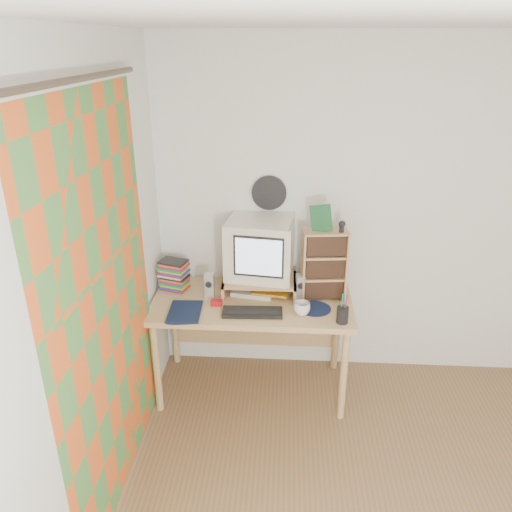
# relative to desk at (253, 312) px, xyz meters

# --- Properties ---
(back_wall) EXTENTS (3.50, 0.00, 3.50)m
(back_wall) POSITION_rel_desk_xyz_m (1.03, 0.31, 0.63)
(back_wall) COLOR silver
(back_wall) RESTS_ON floor
(left_wall) EXTENTS (0.00, 3.50, 3.50)m
(left_wall) POSITION_rel_desk_xyz_m (-0.72, -1.44, 0.63)
(left_wall) COLOR silver
(left_wall) RESTS_ON floor
(curtain) EXTENTS (0.00, 2.20, 2.20)m
(curtain) POSITION_rel_desk_xyz_m (-0.68, -0.96, 0.53)
(curtain) COLOR #DD581F
(curtain) RESTS_ON left_wall
(wall_disc) EXTENTS (0.25, 0.02, 0.25)m
(wall_disc) POSITION_rel_desk_xyz_m (0.10, 0.29, 0.81)
(wall_disc) COLOR black
(wall_disc) RESTS_ON back_wall
(desk) EXTENTS (1.40, 0.70, 0.75)m
(desk) POSITION_rel_desk_xyz_m (0.00, 0.00, 0.00)
(desk) COLOR #DBBD76
(desk) RESTS_ON floor
(monitor_riser) EXTENTS (0.52, 0.30, 0.12)m
(monitor_riser) POSITION_rel_desk_xyz_m (0.05, 0.04, 0.23)
(monitor_riser) COLOR tan
(monitor_riser) RESTS_ON desk
(crt_monitor) EXTENTS (0.50, 0.50, 0.42)m
(crt_monitor) POSITION_rel_desk_xyz_m (0.05, 0.09, 0.46)
(crt_monitor) COLOR silver
(crt_monitor) RESTS_ON monitor_riser
(speaker_left) EXTENTS (0.07, 0.07, 0.18)m
(speaker_left) POSITION_rel_desk_xyz_m (-0.30, -0.03, 0.22)
(speaker_left) COLOR #BCBCC1
(speaker_left) RESTS_ON desk
(speaker_right) EXTENTS (0.08, 0.08, 0.18)m
(speaker_right) POSITION_rel_desk_xyz_m (0.34, -0.02, 0.22)
(speaker_right) COLOR #BCBCC1
(speaker_right) RESTS_ON desk
(keyboard) EXTENTS (0.40, 0.15, 0.03)m
(keyboard) POSITION_rel_desk_xyz_m (0.02, -0.26, 0.15)
(keyboard) COLOR black
(keyboard) RESTS_ON desk
(dvd_stack) EXTENTS (0.22, 0.18, 0.27)m
(dvd_stack) POSITION_rel_desk_xyz_m (-0.58, 0.08, 0.27)
(dvd_stack) COLOR brown
(dvd_stack) RESTS_ON desk
(cd_rack) EXTENTS (0.32, 0.19, 0.51)m
(cd_rack) POSITION_rel_desk_xyz_m (0.49, 0.02, 0.39)
(cd_rack) COLOR tan
(cd_rack) RESTS_ON desk
(mug) EXTENTS (0.13, 0.13, 0.09)m
(mug) POSITION_rel_desk_xyz_m (0.35, -0.24, 0.18)
(mug) COLOR white
(mug) RESTS_ON desk
(diary) EXTENTS (0.27, 0.21, 0.05)m
(diary) POSITION_rel_desk_xyz_m (-0.54, -0.29, 0.16)
(diary) COLOR #0E1936
(diary) RESTS_ON desk
(mousepad) EXTENTS (0.28, 0.28, 0.00)m
(mousepad) POSITION_rel_desk_xyz_m (0.44, -0.16, 0.14)
(mousepad) COLOR #101538
(mousepad) RESTS_ON desk
(pen_cup) EXTENTS (0.09, 0.09, 0.15)m
(pen_cup) POSITION_rel_desk_xyz_m (0.60, -0.33, 0.21)
(pen_cup) COLOR black
(pen_cup) RESTS_ON desk
(papers) EXTENTS (0.32, 0.26, 0.04)m
(papers) POSITION_rel_desk_xyz_m (0.06, 0.06, 0.15)
(papers) COLOR beige
(papers) RESTS_ON desk
(red_box) EXTENTS (0.08, 0.05, 0.04)m
(red_box) POSITION_rel_desk_xyz_m (-0.24, -0.15, 0.15)
(red_box) COLOR #AD1218
(red_box) RESTS_ON desk
(game_box) EXTENTS (0.14, 0.04, 0.18)m
(game_box) POSITION_rel_desk_xyz_m (0.46, 0.01, 0.73)
(game_box) COLOR #164F28
(game_box) RESTS_ON cd_rack
(webcam) EXTENTS (0.05, 0.05, 0.08)m
(webcam) POSITION_rel_desk_xyz_m (0.60, -0.01, 0.68)
(webcam) COLOR black
(webcam) RESTS_ON cd_rack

